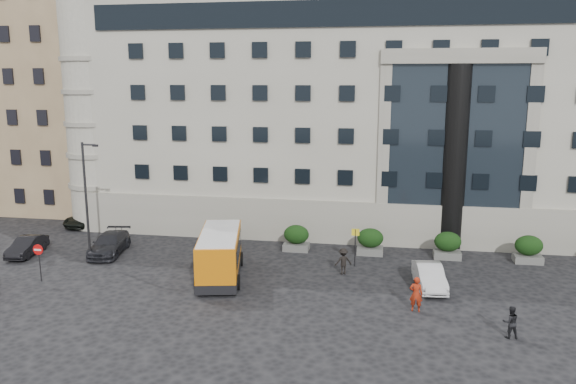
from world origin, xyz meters
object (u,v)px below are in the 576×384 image
parked_car_d (88,217)px  pedestrian_a (416,294)px  street_lamp (87,198)px  parked_car_c (109,244)px  hedge_c (370,241)px  white_taxi (429,276)px  no_entry_sign (39,255)px  red_truck (144,193)px  minibus (220,253)px  bus_stop_sign (355,241)px  pedestrian_c (343,261)px  parked_car_b (27,246)px  hedge_b (296,238)px  hedge_d (448,245)px  hedge_a (226,234)px  pedestrian_b (511,322)px  hedge_e (529,249)px

parked_car_d → pedestrian_a: (26.06, -13.42, 0.30)m
street_lamp → parked_car_c: size_ratio=1.65×
parked_car_c → pedestrian_a: 21.58m
hedge_c → white_taxi: 6.88m
no_entry_sign → red_truck: bearing=96.0°
hedge_c → minibus: bearing=-145.0°
bus_stop_sign → parked_car_c: 17.06m
street_lamp → no_entry_sign: (-1.06, -4.04, -2.72)m
hedge_c → parked_car_d: 23.73m
bus_stop_sign → street_lamp: bearing=-173.5°
bus_stop_sign → pedestrian_c: 1.94m
parked_car_d → street_lamp: bearing=-51.2°
parked_car_b → hedge_b: bearing=6.3°
hedge_b → no_entry_sign: size_ratio=0.79×
pedestrian_c → minibus: bearing=-8.1°
hedge_c → bus_stop_sign: (-0.90, -2.80, 0.80)m
hedge_d → parked_car_d: (-28.60, 3.96, -0.28)m
hedge_a → bus_stop_sign: bus_stop_sign is taller
parked_car_d → hedge_a: bearing=-8.2°
parked_car_c → bus_stop_sign: bearing=-8.6°
hedge_d → pedestrian_b: 11.98m
street_lamp → pedestrian_a: bearing=-12.5°
hedge_d → no_entry_sign: (-24.60, -8.84, 0.72)m
parked_car_c → parked_car_d: parked_car_c is taller
parked_car_d → white_taxi: (27.00, -9.82, 0.04)m
hedge_a → hedge_c: (10.40, 0.00, 0.00)m
bus_stop_sign → pedestrian_b: 11.98m
hedge_b → hedge_c: 5.20m
pedestrian_a → parked_car_c: bearing=-11.8°
red_truck → hedge_d: bearing=-27.3°
hedge_b → parked_car_b: size_ratio=0.48×
hedge_c → pedestrian_b: (6.89, -11.86, -0.14)m
street_lamp → no_entry_sign: bearing=-104.7°
hedge_e → parked_car_b: bearing=-172.8°
minibus → pedestrian_b: minibus is taller
hedge_c → parked_car_b: 23.79m
bus_stop_sign → parked_car_b: 22.58m
parked_car_b → white_taxi: size_ratio=0.92×
hedge_c → pedestrian_a: size_ratio=0.97×
hedge_c → pedestrian_c: bearing=-109.3°
hedge_a → hedge_c: size_ratio=1.00×
minibus → pedestrian_b: bearing=-31.6°
street_lamp → parked_car_d: bearing=120.0°
bus_stop_sign → white_taxi: size_ratio=0.60×
hedge_e → white_taxi: bearing=-139.3°
hedge_c → pedestrian_a: pedestrian_a is taller
hedge_b → hedge_d: same height
red_truck → pedestrian_c: 24.92m
pedestrian_c → pedestrian_a: bearing=107.4°
hedge_e → parked_car_c: hedge_e is taller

